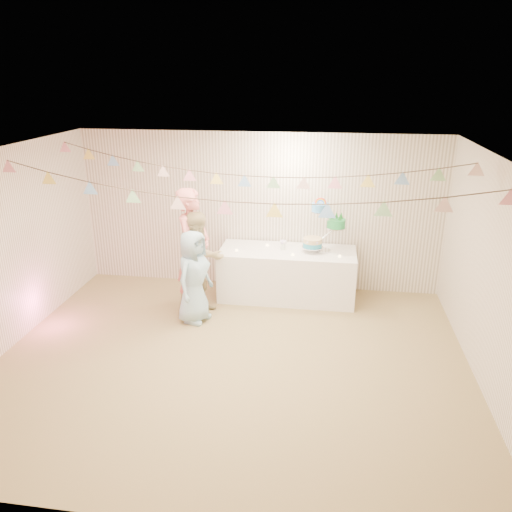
# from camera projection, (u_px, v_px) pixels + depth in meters

# --- Properties ---
(floor) EXTENTS (6.00, 6.00, 0.00)m
(floor) POSITION_uv_depth(u_px,v_px,m) (232.00, 360.00, 6.41)
(floor) COLOR olive
(floor) RESTS_ON ground
(ceiling) EXTENTS (6.00, 6.00, 0.00)m
(ceiling) POSITION_uv_depth(u_px,v_px,m) (228.00, 157.00, 5.50)
(ceiling) COLOR white
(ceiling) RESTS_ON ground
(back_wall) EXTENTS (6.00, 6.00, 0.00)m
(back_wall) POSITION_uv_depth(u_px,v_px,m) (259.00, 212.00, 8.27)
(back_wall) COLOR white
(back_wall) RESTS_ON ground
(front_wall) EXTENTS (6.00, 6.00, 0.00)m
(front_wall) POSITION_uv_depth(u_px,v_px,m) (163.00, 391.00, 3.64)
(front_wall) COLOR white
(front_wall) RESTS_ON ground
(right_wall) EXTENTS (5.00, 5.00, 0.00)m
(right_wall) POSITION_uv_depth(u_px,v_px,m) (494.00, 281.00, 5.54)
(right_wall) COLOR white
(right_wall) RESTS_ON ground
(table) EXTENTS (2.16, 0.86, 0.81)m
(table) POSITION_uv_depth(u_px,v_px,m) (287.00, 274.00, 8.08)
(table) COLOR white
(table) RESTS_ON floor
(cake_stand) EXTENTS (0.72, 0.43, 0.81)m
(cake_stand) POSITION_uv_depth(u_px,v_px,m) (323.00, 230.00, 7.79)
(cake_stand) COLOR silver
(cake_stand) RESTS_ON table
(cake_bottom) EXTENTS (0.31, 0.31, 0.15)m
(cake_bottom) POSITION_uv_depth(u_px,v_px,m) (313.00, 250.00, 7.86)
(cake_bottom) COLOR teal
(cake_bottom) RESTS_ON cake_stand
(cake_middle) EXTENTS (0.27, 0.27, 0.22)m
(cake_middle) POSITION_uv_depth(u_px,v_px,m) (335.00, 232.00, 7.86)
(cake_middle) COLOR green
(cake_middle) RESTS_ON cake_stand
(cake_top_tier) EXTENTS (0.25, 0.25, 0.19)m
(cake_top_tier) POSITION_uv_depth(u_px,v_px,m) (320.00, 217.00, 7.69)
(cake_top_tier) COLOR #428DD1
(cake_top_tier) RESTS_ON cake_stand
(platter) EXTENTS (0.37, 0.37, 0.02)m
(platter) POSITION_uv_depth(u_px,v_px,m) (249.00, 253.00, 7.99)
(platter) COLOR white
(platter) RESTS_ON table
(posy) EXTENTS (0.14, 0.14, 0.15)m
(posy) POSITION_uv_depth(u_px,v_px,m) (283.00, 248.00, 7.99)
(posy) COLOR white
(posy) RESTS_ON table
(person_adult_a) EXTENTS (0.56, 0.76, 1.93)m
(person_adult_a) POSITION_uv_depth(u_px,v_px,m) (194.00, 251.00, 7.44)
(person_adult_a) COLOR #E37876
(person_adult_a) RESTS_ON floor
(person_adult_b) EXTENTS (0.98, 0.97, 1.59)m
(person_adult_b) POSITION_uv_depth(u_px,v_px,m) (200.00, 264.00, 7.42)
(person_adult_b) COLOR tan
(person_adult_b) RESTS_ON floor
(person_child) EXTENTS (0.64, 0.79, 1.39)m
(person_child) POSITION_uv_depth(u_px,v_px,m) (194.00, 277.00, 7.22)
(person_child) COLOR #93BCD1
(person_child) RESTS_ON floor
(bunting_back) EXTENTS (5.60, 1.10, 0.40)m
(bunting_back) POSITION_uv_depth(u_px,v_px,m) (244.00, 163.00, 6.61)
(bunting_back) COLOR pink
(bunting_back) RESTS_ON ceiling
(bunting_front) EXTENTS (5.60, 0.90, 0.36)m
(bunting_front) POSITION_uv_depth(u_px,v_px,m) (224.00, 186.00, 5.41)
(bunting_front) COLOR #72A5E5
(bunting_front) RESTS_ON ceiling
(tealight_0) EXTENTS (0.04, 0.04, 0.03)m
(tealight_0) POSITION_uv_depth(u_px,v_px,m) (237.00, 250.00, 7.90)
(tealight_0) COLOR #FFD88C
(tealight_0) RESTS_ON table
(tealight_1) EXTENTS (0.04, 0.04, 0.03)m
(tealight_1) POSITION_uv_depth(u_px,v_px,m) (267.00, 245.00, 8.15)
(tealight_1) COLOR #FFD88C
(tealight_1) RESTS_ON table
(tealight_2) EXTENTS (0.04, 0.04, 0.03)m
(tealight_2) POSITION_uv_depth(u_px,v_px,m) (293.00, 255.00, 7.71)
(tealight_2) COLOR #FFD88C
(tealight_2) RESTS_ON table
(tealight_3) EXTENTS (0.04, 0.04, 0.03)m
(tealight_3) POSITION_uv_depth(u_px,v_px,m) (310.00, 246.00, 8.09)
(tealight_3) COLOR #FFD88C
(tealight_3) RESTS_ON table
(tealight_4) EXTENTS (0.04, 0.04, 0.03)m
(tealight_4) POSITION_uv_depth(u_px,v_px,m) (340.00, 256.00, 7.65)
(tealight_4) COLOR #FFD88C
(tealight_4) RESTS_ON table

